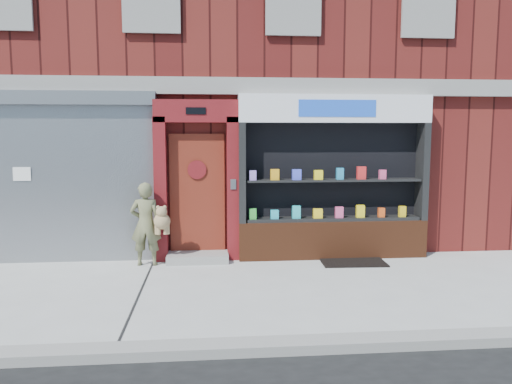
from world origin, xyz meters
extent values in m
plane|color=#9E9E99|center=(0.00, 0.00, 0.00)|extent=(80.00, 80.00, 0.00)
cube|color=gray|center=(0.00, -2.15, 0.06)|extent=(60.00, 0.30, 0.12)
cube|color=#4B1311|center=(0.00, 6.00, 4.00)|extent=(12.00, 8.00, 8.00)
cube|color=gray|center=(0.00, 1.92, 3.15)|extent=(12.00, 0.16, 0.30)
cube|color=gray|center=(-3.00, 1.94, 1.40)|extent=(3.00, 0.10, 2.80)
cube|color=slate|center=(-3.00, 1.88, 2.92)|extent=(3.10, 0.30, 0.24)
cube|color=white|center=(-3.80, 1.88, 1.60)|extent=(0.30, 0.01, 0.24)
cube|color=#5B0F13|center=(-1.40, 1.86, 1.30)|extent=(0.22, 0.28, 2.60)
cube|color=#5B0F13|center=(-0.10, 1.86, 1.30)|extent=(0.22, 0.28, 2.60)
cube|color=#5B0F13|center=(-0.75, 1.86, 2.70)|extent=(1.50, 0.28, 0.40)
cube|color=black|center=(-0.75, 1.71, 2.70)|extent=(0.35, 0.01, 0.12)
cube|color=maroon|center=(-0.75, 1.97, 1.20)|extent=(1.00, 0.06, 2.20)
cylinder|color=black|center=(-0.75, 1.93, 1.65)|extent=(0.28, 0.02, 0.28)
cylinder|color=#5B0F13|center=(-0.75, 1.92, 1.65)|extent=(0.34, 0.02, 0.34)
cube|color=gray|center=(-0.75, 1.70, 0.07)|extent=(1.10, 0.55, 0.15)
cube|color=slate|center=(-0.10, 1.71, 1.40)|extent=(0.10, 0.02, 0.18)
cube|color=#592915|center=(1.75, 1.80, 0.35)|extent=(3.50, 0.40, 0.70)
cube|color=black|center=(0.06, 1.80, 1.60)|extent=(0.12, 0.40, 1.80)
cube|color=black|center=(3.44, 1.80, 1.60)|extent=(0.12, 0.40, 1.80)
cube|color=black|center=(1.75, 1.99, 1.60)|extent=(3.30, 0.03, 1.80)
cube|color=black|center=(1.75, 1.80, 0.73)|extent=(3.20, 0.36, 0.06)
cube|color=black|center=(1.75, 1.80, 1.45)|extent=(3.20, 0.36, 0.04)
cube|color=white|center=(1.75, 1.80, 2.75)|extent=(3.50, 0.40, 0.50)
cube|color=blue|center=(1.75, 1.59, 2.75)|extent=(1.40, 0.01, 0.30)
cube|color=green|center=(0.25, 1.72, 0.86)|extent=(0.13, 0.09, 0.19)
cube|color=#25A9BC|center=(0.65, 1.72, 0.84)|extent=(0.14, 0.09, 0.16)
cube|color=#24B2B8|center=(1.05, 1.72, 0.88)|extent=(0.15, 0.09, 0.23)
cube|color=yellow|center=(1.45, 1.72, 0.85)|extent=(0.17, 0.09, 0.17)
cube|color=#D9487D|center=(1.85, 1.72, 0.86)|extent=(0.14, 0.09, 0.20)
cube|color=yellow|center=(2.25, 1.72, 0.88)|extent=(0.15, 0.09, 0.23)
cube|color=#DB4D17|center=(2.65, 1.72, 0.85)|extent=(0.11, 0.09, 0.17)
cube|color=gold|center=(3.05, 1.72, 0.86)|extent=(0.12, 0.09, 0.20)
cube|color=#9D7BDD|center=(0.25, 1.72, 1.56)|extent=(0.13, 0.09, 0.18)
cube|color=orange|center=(0.65, 1.72, 1.57)|extent=(0.15, 0.09, 0.20)
cube|color=#4351E6|center=(1.05, 1.72, 1.56)|extent=(0.16, 0.09, 0.19)
cube|color=yellow|center=(1.45, 1.72, 1.56)|extent=(0.15, 0.09, 0.17)
cube|color=teal|center=(1.85, 1.72, 1.58)|extent=(0.12, 0.09, 0.21)
cube|color=red|center=(2.25, 1.72, 1.59)|extent=(0.15, 0.09, 0.23)
cube|color=#D64774|center=(2.65, 1.72, 1.56)|extent=(0.12, 0.09, 0.17)
imported|color=#656643|center=(-1.64, 1.55, 0.73)|extent=(0.54, 0.36, 1.47)
sphere|color=#95754A|center=(-1.35, 1.43, 0.80)|extent=(0.29, 0.29, 0.29)
sphere|color=#95754A|center=(-1.35, 1.38, 0.97)|extent=(0.19, 0.19, 0.19)
sphere|color=#95754A|center=(-1.41, 1.38, 1.05)|extent=(0.07, 0.07, 0.07)
sphere|color=#95754A|center=(-1.29, 1.38, 1.05)|extent=(0.07, 0.07, 0.07)
cylinder|color=#95754A|center=(-1.45, 1.43, 0.66)|extent=(0.07, 0.07, 0.17)
cylinder|color=#95754A|center=(-1.25, 1.43, 0.66)|extent=(0.07, 0.07, 0.17)
cylinder|color=#95754A|center=(-1.41, 1.41, 0.66)|extent=(0.07, 0.07, 0.17)
cylinder|color=#95754A|center=(-1.29, 1.41, 0.66)|extent=(0.07, 0.07, 0.17)
cube|color=black|center=(2.03, 1.41, 0.01)|extent=(1.17, 0.84, 0.03)
camera|label=1|loc=(-0.51, -7.17, 2.31)|focal=35.00mm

